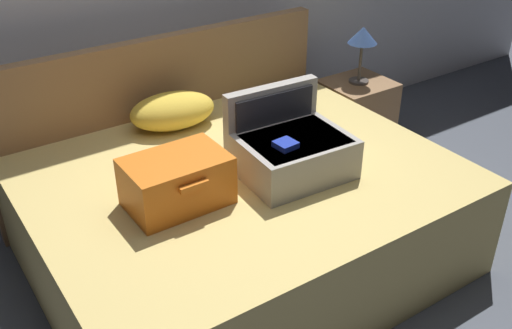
% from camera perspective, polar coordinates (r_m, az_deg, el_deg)
% --- Properties ---
extents(ground_plane, '(12.00, 12.00, 0.00)m').
position_cam_1_polar(ground_plane, '(3.04, 2.99, -12.96)').
color(ground_plane, '#4C515B').
extents(bed, '(2.06, 1.65, 0.56)m').
position_cam_1_polar(bed, '(3.11, -1.28, -5.05)').
color(bed, tan).
rests_on(bed, ground).
extents(headboard, '(2.10, 0.08, 1.01)m').
position_cam_1_polar(headboard, '(3.66, -8.73, 4.49)').
color(headboard, olive).
rests_on(headboard, ground).
extents(hard_case_large, '(0.54, 0.48, 0.39)m').
position_cam_1_polar(hard_case_large, '(2.90, 3.37, 1.52)').
color(hard_case_large, gray).
rests_on(hard_case_large, bed).
extents(hard_case_medium, '(0.46, 0.33, 0.24)m').
position_cam_1_polar(hard_case_medium, '(2.68, -7.63, -1.60)').
color(hard_case_medium, '#D16619').
rests_on(hard_case_medium, bed).
extents(pillow_near_headboard, '(0.53, 0.37, 0.20)m').
position_cam_1_polar(pillow_near_headboard, '(3.38, -8.03, 5.14)').
color(pillow_near_headboard, gold).
rests_on(pillow_near_headboard, bed).
extents(pillow_center_head, '(0.37, 0.30, 0.18)m').
position_cam_1_polar(pillow_center_head, '(3.46, 3.02, 5.84)').
color(pillow_center_head, '#4C724C').
rests_on(pillow_center_head, bed).
extents(nightstand, '(0.44, 0.40, 0.53)m').
position_cam_1_polar(nightstand, '(4.22, 9.52, 4.47)').
color(nightstand, olive).
rests_on(nightstand, ground).
extents(table_lamp, '(0.19, 0.19, 0.38)m').
position_cam_1_polar(table_lamp, '(4.01, 10.22, 11.84)').
color(table_lamp, '#3F3833').
rests_on(table_lamp, nightstand).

